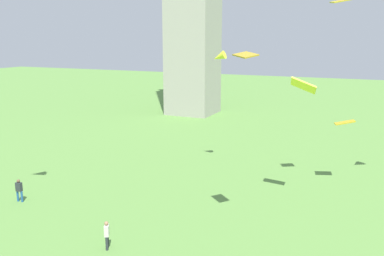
{
  "coord_description": "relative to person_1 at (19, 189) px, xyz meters",
  "views": [
    {
      "loc": [
        13.0,
        -3.41,
        11.22
      ],
      "look_at": [
        2.31,
        20.36,
        5.41
      ],
      "focal_mm": 37.55,
      "sensor_mm": 36.0,
      "label": 1
    }
  ],
  "objects": [
    {
      "name": "kite_flying_2",
      "position": [
        19.57,
        9.66,
        12.69
      ],
      "size": [
        1.44,
        1.26,
        0.36
      ],
      "rotation": [
        0.0,
        0.0,
        3.6
      ],
      "color": "gold"
    },
    {
      "name": "kite_flying_3",
      "position": [
        20.27,
        12.76,
        4.09
      ],
      "size": [
        1.6,
        1.29,
        0.45
      ],
      "rotation": [
        0.0,
        0.0,
        3.37
      ],
      "color": "gold"
    },
    {
      "name": "person_1",
      "position": [
        0.0,
        0.0,
        0.0
      ],
      "size": [
        0.51,
        0.28,
        1.65
      ],
      "rotation": [
        0.0,
        0.0,
        0.09
      ],
      "color": "#235693",
      "rests_on": "ground_plane"
    },
    {
      "name": "kite_flying_0",
      "position": [
        17.87,
        7.4,
        7.34
      ],
      "size": [
        1.82,
        1.05,
        1.22
      ],
      "rotation": [
        0.0,
        0.0,
        3.14
      ],
      "color": "yellow"
    },
    {
      "name": "kite_flying_4",
      "position": [
        10.03,
        12.8,
        8.8
      ],
      "size": [
        1.24,
        0.75,
        1.07
      ],
      "rotation": [
        0.0,
        0.0,
        4.7
      ],
      "color": "yellow"
    },
    {
      "name": "person_3",
      "position": [
        9.49,
        -2.83,
        -0.03
      ],
      "size": [
        0.41,
        0.48,
        1.6
      ],
      "rotation": [
        0.0,
        0.0,
        2.06
      ],
      "color": "#2D3338",
      "rests_on": "ground_plane"
    },
    {
      "name": "kite_flying_1",
      "position": [
        15.75,
        1.38,
        9.46
      ],
      "size": [
        1.53,
        1.48,
        0.34
      ],
      "rotation": [
        0.0,
        0.0,
        2.43
      ],
      "color": "#B39122"
    }
  ]
}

